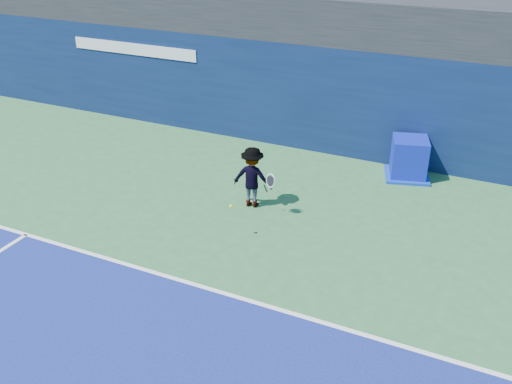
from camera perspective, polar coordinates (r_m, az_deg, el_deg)
baseline at (r=10.61m, az=-2.48°, el=-10.29°), size 24.00×0.10×0.01m
stadium_band at (r=16.66m, az=11.47°, el=16.78°), size 36.00×3.00×1.20m
back_wall_assembly at (r=16.22m, az=9.85°, el=8.97°), size 36.00×1.03×3.00m
equipment_cart at (r=15.27m, az=15.02°, el=3.15°), size 1.36×1.36×1.05m
tennis_player at (r=13.21m, az=-0.36°, el=1.49°), size 1.23×0.70×1.47m
tennis_ball at (r=11.91m, az=-2.51°, el=-1.43°), size 0.07×0.07×0.07m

